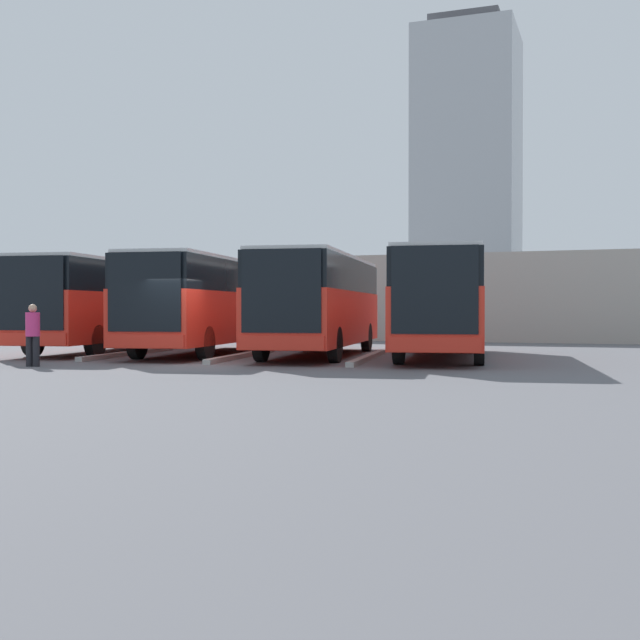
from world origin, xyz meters
The scene contains 11 objects.
ground_plane centered at (0.00, 0.00, 0.00)m, with size 600.00×600.00×0.00m, color #5B5B60.
bus_0 centered at (-6.38, -5.48, 1.89)m, with size 4.14×10.98×3.41m.
curb_divider_0 centered at (-4.25, -3.90, 0.07)m, with size 0.24×7.31×0.15m, color #9E9E99.
bus_1 centered at (-2.13, -5.18, 1.89)m, with size 4.14×10.98×3.41m.
curb_divider_1 centered at (0.00, -3.59, 0.07)m, with size 0.24×7.31×0.15m, color #9E9E99.
bus_2 centered at (2.12, -4.94, 1.89)m, with size 4.14×10.98×3.41m.
curb_divider_2 centered at (4.25, -3.36, 0.07)m, with size 0.24×7.31×0.15m, color #9E9E99.
bus_3 centered at (6.38, -5.12, 1.89)m, with size 4.14×10.98×3.41m.
pedestrian centered at (3.69, 2.33, 0.94)m, with size 0.43×0.43×1.75m.
station_building centered at (0.00, -23.17, 2.25)m, with size 29.10×11.11×4.42m.
office_tower centered at (16.85, -147.46, 30.31)m, with size 20.33×20.33×61.83m.
Camera 1 is at (-11.56, 20.64, 1.58)m, focal length 45.00 mm.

